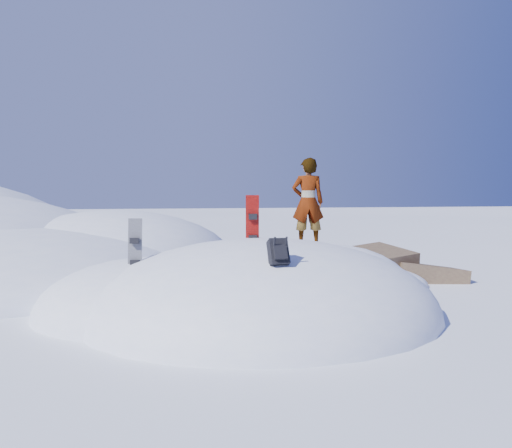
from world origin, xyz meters
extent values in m
plane|color=white|center=(0.00, 0.00, 0.00)|extent=(120.00, 120.00, 0.00)
ellipsoid|color=white|center=(0.00, 0.00, 0.00)|extent=(7.00, 6.00, 3.00)
ellipsoid|color=white|center=(-2.20, 0.60, 0.00)|extent=(4.40, 4.00, 2.20)
ellipsoid|color=white|center=(1.80, 0.80, 0.00)|extent=(3.60, 3.20, 2.50)
ellipsoid|color=white|center=(-6.00, 5.00, 0.00)|extent=(10.00, 9.00, 2.80)
ellipsoid|color=white|center=(-3.50, 7.50, 0.00)|extent=(8.00, 8.00, 3.60)
ellipsoid|color=white|center=(-5.50, 4.00, 0.00)|extent=(6.00, 5.00, 1.80)
cube|color=brown|center=(3.60, 3.40, 0.10)|extent=(2.82, 2.41, 1.62)
cube|color=brown|center=(5.20, 3.00, -0.10)|extent=(2.16, 1.80, 1.33)
cube|color=brown|center=(4.20, 4.60, 0.00)|extent=(2.08, 2.01, 1.10)
ellipsoid|color=white|center=(3.20, 2.40, 0.00)|extent=(3.20, 2.40, 1.00)
cube|color=red|center=(-0.11, 0.51, 1.62)|extent=(0.28, 0.10, 1.45)
cube|color=black|center=(-0.11, 0.45, 1.91)|extent=(0.19, 0.13, 0.12)
cube|color=black|center=(-0.11, 0.45, 1.48)|extent=(0.19, 0.13, 0.12)
cube|color=black|center=(-2.42, 0.17, 1.22)|extent=(0.29, 0.23, 1.39)
cube|color=black|center=(-2.42, 0.11, 1.50)|extent=(0.18, 0.13, 0.12)
cube|color=black|center=(-2.42, 0.11, 1.08)|extent=(0.18, 0.13, 0.12)
cube|color=black|center=(-0.06, -1.62, 1.43)|extent=(0.33, 0.39, 0.48)
cube|color=black|center=(-0.06, -1.76, 1.45)|extent=(0.22, 0.20, 0.26)
cylinder|color=black|center=(-0.16, -1.74, 1.55)|extent=(0.03, 0.17, 0.32)
cylinder|color=black|center=(0.03, -1.74, 1.55)|extent=(0.03, 0.17, 0.32)
cube|color=black|center=(-2.28, -1.49, 0.11)|extent=(0.79, 0.63, 0.19)
cube|color=black|center=(-1.96, -1.28, 0.19)|extent=(0.45, 0.39, 0.13)
imported|color=slate|center=(1.21, 1.01, 2.19)|extent=(0.76, 0.55, 1.91)
camera|label=1|loc=(-1.90, -9.44, 2.43)|focal=35.00mm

